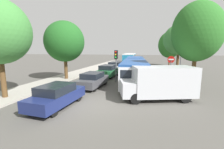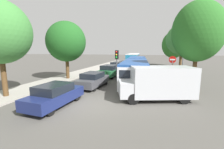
# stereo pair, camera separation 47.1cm
# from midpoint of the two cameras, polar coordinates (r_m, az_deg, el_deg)

# --- Properties ---
(ground_plane) EXTENTS (200.00, 200.00, 0.00)m
(ground_plane) POSITION_cam_midpoint_polar(r_m,az_deg,el_deg) (9.83, -7.47, -11.19)
(ground_plane) COLOR #4F4C47
(kerb_strip_left) EXTENTS (3.20, 41.93, 0.14)m
(kerb_strip_left) POSITION_cam_midpoint_polar(r_m,az_deg,el_deg) (26.70, -6.90, 2.02)
(kerb_strip_left) COLOR #9E998E
(kerb_strip_left) RESTS_ON ground
(articulated_bus) EXTENTS (3.76, 15.99, 2.35)m
(articulated_bus) POSITION_cam_midpoint_polar(r_m,az_deg,el_deg) (19.00, 9.94, 2.92)
(articulated_bus) COLOR silver
(articulated_bus) RESTS_ON ground
(city_bus_rear) EXTENTS (3.06, 11.65, 2.49)m
(city_bus_rear) POSITION_cam_midpoint_polar(r_m,az_deg,el_deg) (40.77, 8.41, 6.42)
(city_bus_rear) COLOR teal
(city_bus_rear) RESTS_ON ground
(queued_car_navy) EXTENTS (1.92, 4.07, 1.38)m
(queued_car_navy) POSITION_cam_midpoint_polar(r_m,az_deg,el_deg) (9.85, -19.62, -7.35)
(queued_car_navy) COLOR navy
(queued_car_navy) RESTS_ON ground
(queued_car_graphite) EXTENTS (1.92, 4.08, 1.39)m
(queued_car_graphite) POSITION_cam_midpoint_polar(r_m,az_deg,el_deg) (14.00, -6.28, -1.98)
(queued_car_graphite) COLOR #47474C
(queued_car_graphite) RESTS_ON ground
(queued_car_green) EXTENTS (2.12, 4.50, 1.53)m
(queued_car_green) POSITION_cam_midpoint_polar(r_m,az_deg,el_deg) (19.29, -0.21, 1.40)
(queued_car_green) COLOR #236638
(queued_car_green) RESTS_ON ground
(queued_car_silver) EXTENTS (2.10, 4.46, 1.51)m
(queued_car_silver) POSITION_cam_midpoint_polar(r_m,az_deg,el_deg) (24.63, 2.64, 3.10)
(queued_car_silver) COLOR #B7BABF
(queued_car_silver) RESTS_ON ground
(queued_car_black) EXTENTS (1.87, 3.97, 1.35)m
(queued_car_black) POSITION_cam_midpoint_polar(r_m,az_deg,el_deg) (29.27, 5.06, 3.90)
(queued_car_black) COLOR black
(queued_car_black) RESTS_ON ground
(white_van) EXTENTS (5.36, 3.38, 2.31)m
(white_van) POSITION_cam_midpoint_polar(r_m,az_deg,el_deg) (10.82, 18.51, -2.86)
(white_van) COLOR #B7BABF
(white_van) RESTS_ON ground
(traffic_light) EXTENTS (0.36, 0.38, 3.40)m
(traffic_light) POSITION_cam_midpoint_polar(r_m,az_deg,el_deg) (15.88, 2.68, 5.94)
(traffic_light) COLOR #56595E
(traffic_light) RESTS_ON ground
(no_entry_sign) EXTENTS (0.70, 0.08, 2.82)m
(no_entry_sign) POSITION_cam_midpoint_polar(r_m,az_deg,el_deg) (16.60, 22.68, 3.22)
(no_entry_sign) COLOR #56595E
(no_entry_sign) RESTS_ON ground
(direction_sign_post) EXTENTS (0.28, 1.39, 3.60)m
(direction_sign_post) POSITION_cam_midpoint_polar(r_m,az_deg,el_deg) (18.70, 26.11, 5.68)
(direction_sign_post) COLOR #56595E
(direction_sign_post) RESTS_ON ground
(tree_left_mid) EXTENTS (4.41, 4.41, 6.63)m
(tree_left_mid) POSITION_cam_midpoint_polar(r_m,az_deg,el_deg) (18.09, -16.32, 11.88)
(tree_left_mid) COLOR #51381E
(tree_left_mid) RESTS_ON ground
(tree_right_near) EXTENTS (3.77, 3.77, 7.09)m
(tree_right_near) POSITION_cam_midpoint_polar(r_m,az_deg,el_deg) (13.57, 30.77, 13.82)
(tree_right_near) COLOR #51381E
(tree_right_near) RESTS_ON ground
(tree_right_mid) EXTENTS (4.20, 4.20, 6.90)m
(tree_right_mid) POSITION_cam_midpoint_polar(r_m,az_deg,el_deg) (23.06, 25.81, 11.60)
(tree_right_mid) COLOR #51381E
(tree_right_mid) RESTS_ON ground
(tree_right_far) EXTENTS (4.85, 4.85, 7.30)m
(tree_right_far) POSITION_cam_midpoint_polar(r_m,az_deg,el_deg) (34.45, 22.70, 10.19)
(tree_right_far) COLOR #51381E
(tree_right_far) RESTS_ON ground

